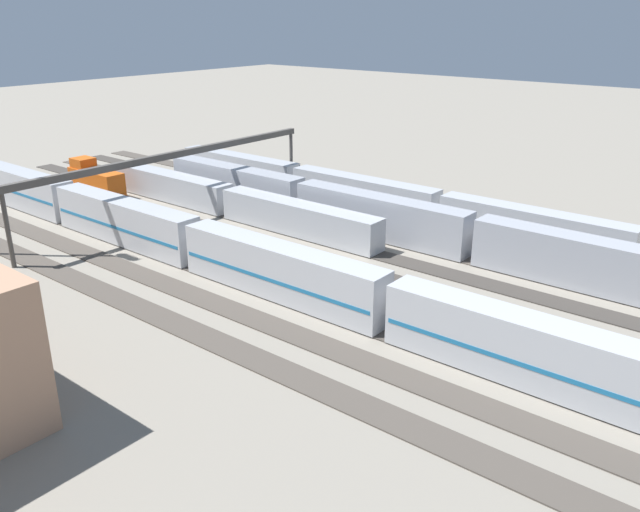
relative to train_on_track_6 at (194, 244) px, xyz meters
The scene contains 16 objects.
ground_plane 16.22m from the train_on_track_6, 141.34° to the right, with size 400.00×400.00×0.00m, color gray.
track_bed_0 32.60m from the train_on_track_6, 112.62° to the right, with size 140.00×2.80×0.12m, color #4C443D.
track_bed_1 28.07m from the train_on_track_6, 116.57° to the right, with size 140.00×2.80×0.12m, color #3D3833.
track_bed_2 23.72m from the train_on_track_6, 122.01° to the right, with size 140.00×2.80×0.12m, color #4C443D.
track_bed_3 19.69m from the train_on_track_6, 129.81° to the right, with size 140.00×2.80×0.12m, color #3D3833.
track_bed_4 16.21m from the train_on_track_6, 141.34° to the right, with size 140.00×2.80×0.12m, color #3D3833.
track_bed_5 13.70m from the train_on_track_6, 158.20° to the right, with size 140.00×2.80×0.12m, color #4C443D.
track_bed_6 12.76m from the train_on_track_6, behind, with size 140.00×2.80×0.12m, color #3D3833.
track_bed_7 13.70m from the train_on_track_6, 158.20° to the left, with size 140.00×2.80×0.12m, color #4C443D.
track_bed_8 16.21m from the train_on_track_6, 141.34° to the left, with size 140.00×2.80×0.12m, color #4C443D.
train_on_track_6 is the anchor object (origin of this frame).
train_on_track_0 30.01m from the train_on_track_6, 90.30° to the right, with size 71.40×3.06×3.80m.
train_on_track_4 34.99m from the train_on_track_6, 16.61° to the right, with size 10.00×3.00×5.00m.
train_on_track_3 18.45m from the train_on_track_6, 54.44° to the right, with size 47.20×3.00×3.80m.
train_on_track_2 22.21m from the train_on_track_6, 115.76° to the right, with size 71.40×3.00×5.00m.
signal_gantry 18.66m from the train_on_track_6, 33.91° to the right, with size 0.70×45.00×8.80m.
Camera 1 is at (-37.64, 51.03, 25.23)m, focal length 36.38 mm.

